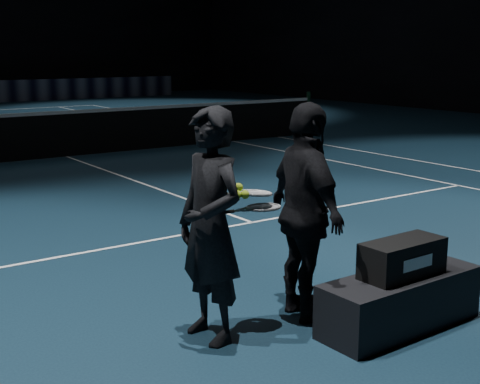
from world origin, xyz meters
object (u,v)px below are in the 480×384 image
(racket_bag, at_px, (402,258))
(player_b, at_px, (306,213))
(player_bench, at_px, (400,301))
(racket_upper, at_px, (255,193))
(racket_lower, at_px, (263,207))
(player_a, at_px, (210,226))
(tennis_balls, at_px, (240,192))

(racket_bag, relative_size, player_b, 0.40)
(player_bench, xyz_separation_m, racket_upper, (-0.93, 0.68, 0.87))
(racket_bag, xyz_separation_m, racket_lower, (-0.88, 0.63, 0.40))
(player_a, distance_m, racket_lower, 0.46)
(player_a, height_order, racket_lower, player_a)
(racket_bag, bearing_deg, player_b, 128.05)
(racket_upper, height_order, tennis_balls, tennis_balls)
(player_a, xyz_separation_m, tennis_balls, (0.25, -0.02, 0.23))
(racket_bag, distance_m, racket_upper, 1.26)
(racket_bag, bearing_deg, racket_lower, 142.95)
(player_a, bearing_deg, tennis_balls, 80.33)
(racket_lower, xyz_separation_m, racket_upper, (-0.05, 0.05, 0.11))
(player_bench, bearing_deg, racket_bag, 0.00)
(player_bench, bearing_deg, player_b, 128.05)
(player_bench, distance_m, racket_lower, 1.32)
(player_bench, xyz_separation_m, tennis_balls, (-1.08, 0.66, 0.89))
(racket_bag, relative_size, tennis_balls, 5.92)
(player_a, bearing_deg, racket_lower, 79.21)
(player_bench, xyz_separation_m, player_b, (-0.48, 0.59, 0.67))
(player_bench, xyz_separation_m, racket_lower, (-0.88, 0.63, 0.76))
(player_a, bearing_deg, racket_bag, 58.38)
(player_b, relative_size, tennis_balls, 14.66)
(racket_bag, relative_size, racket_upper, 1.04)
(player_a, distance_m, player_b, 0.85)
(player_a, relative_size, tennis_balls, 14.66)
(racket_lower, bearing_deg, racket_upper, 141.34)
(player_bench, bearing_deg, racket_upper, 142.43)
(racket_bag, height_order, player_b, player_b)
(racket_lower, bearing_deg, player_bench, -29.31)
(player_a, height_order, tennis_balls, player_a)
(racket_upper, bearing_deg, racket_bag, -33.83)
(player_bench, relative_size, racket_upper, 2.09)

